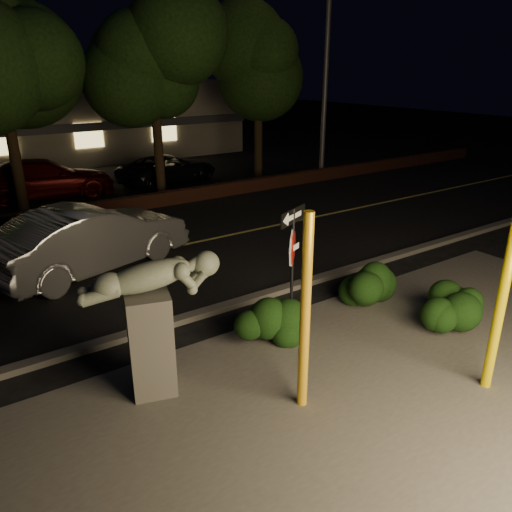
{
  "coord_description": "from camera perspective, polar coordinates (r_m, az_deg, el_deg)",
  "views": [
    {
      "loc": [
        -5.32,
        -5.23,
        4.8
      ],
      "look_at": [
        -0.6,
        1.67,
        1.6
      ],
      "focal_mm": 35.0,
      "sensor_mm": 36.0,
      "label": 1
    }
  ],
  "objects": [
    {
      "name": "streetlight",
      "position": [
        23.02,
        7.67,
        25.82
      ],
      "size": [
        1.69,
        0.68,
        11.47
      ],
      "rotation": [
        0.0,
        0.0,
        -0.24
      ],
      "color": "#4E4E53",
      "rests_on": "ground"
    },
    {
      "name": "parking_lot",
      "position": [
        23.35,
        -20.69,
        7.76
      ],
      "size": [
        40.0,
        12.0,
        0.01
      ],
      "primitive_type": "cube",
      "color": "black",
      "rests_on": "ground"
    },
    {
      "name": "tree_far_d",
      "position": [
        22.54,
        0.28,
        22.52
      ],
      "size": [
        4.4,
        4.4,
        7.42
      ],
      "color": "black",
      "rests_on": "ground"
    },
    {
      "name": "lane_marking",
      "position": [
        14.17,
        -10.25,
        0.87
      ],
      "size": [
        80.0,
        0.12,
        0.0
      ],
      "primitive_type": "cube",
      "color": "#C9B650",
      "rests_on": "road"
    },
    {
      "name": "hedge_center",
      "position": [
        9.21,
        2.22,
        -7.27
      ],
      "size": [
        1.91,
        1.44,
        0.9
      ],
      "primitive_type": "ellipsoid",
      "rotation": [
        0.0,
        0.0,
        -0.42
      ],
      "color": "black",
      "rests_on": "ground"
    },
    {
      "name": "signpost",
      "position": [
        8.84,
        4.21,
        0.89
      ],
      "size": [
        0.79,
        0.36,
        2.5
      ],
      "rotation": [
        0.0,
        0.0,
        0.41
      ],
      "color": "black",
      "rests_on": "ground"
    },
    {
      "name": "brick_wall",
      "position": [
        17.95,
        -16.09,
        5.43
      ],
      "size": [
        40.0,
        0.35,
        0.5
      ],
      "primitive_type": "cube",
      "color": "#4E2519",
      "rests_on": "ground"
    },
    {
      "name": "hedge_right",
      "position": [
        10.83,
        12.78,
        -2.81
      ],
      "size": [
        1.74,
        1.11,
        1.07
      ],
      "primitive_type": "ellipsoid",
      "rotation": [
        0.0,
        0.0,
        -0.15
      ],
      "color": "black",
      "rests_on": "ground"
    },
    {
      "name": "parked_car_darkred",
      "position": [
        20.92,
        -23.04,
        8.1
      ],
      "size": [
        5.32,
        2.66,
        1.48
      ],
      "primitive_type": "imported",
      "rotation": [
        0.0,
        0.0,
        1.45
      ],
      "color": "#460707",
      "rests_on": "ground"
    },
    {
      "name": "road",
      "position": [
        14.17,
        -10.25,
        0.82
      ],
      "size": [
        80.0,
        8.0,
        0.01
      ],
      "primitive_type": "cube",
      "color": "black",
      "rests_on": "ground"
    },
    {
      "name": "building",
      "position": [
        30.81,
        -25.11,
        13.84
      ],
      "size": [
        22.0,
        10.2,
        4.0
      ],
      "color": "#726D5B",
      "rests_on": "ground"
    },
    {
      "name": "tree_far_c",
      "position": [
        19.67,
        -11.92,
        23.05
      ],
      "size": [
        4.8,
        4.8,
        7.84
      ],
      "color": "black",
      "rests_on": "ground"
    },
    {
      "name": "sculpture",
      "position": [
        7.62,
        -11.94,
        -6.24
      ],
      "size": [
        2.08,
        1.09,
        2.23
      ],
      "rotation": [
        0.0,
        0.0,
        -0.29
      ],
      "color": "#4C4944",
      "rests_on": "ground"
    },
    {
      "name": "yellow_pole_left",
      "position": [
        7.1,
        5.63,
        -6.72
      ],
      "size": [
        0.15,
        0.15,
        3.03
      ],
      "primitive_type": "cylinder",
      "color": "yellow",
      "rests_on": "ground"
    },
    {
      "name": "ground",
      "position": [
        16.83,
        -14.55,
        3.69
      ],
      "size": [
        90.0,
        90.0,
        0.0
      ],
      "primitive_type": "plane",
      "color": "black",
      "rests_on": "ground"
    },
    {
      "name": "patio",
      "position": [
        8.32,
        14.43,
        -14.99
      ],
      "size": [
        14.0,
        6.0,
        0.02
      ],
      "primitive_type": "cube",
      "color": "#4C4944",
      "rests_on": "ground"
    },
    {
      "name": "silver_sedan",
      "position": [
        12.93,
        -18.37,
        1.92
      ],
      "size": [
        5.27,
        3.1,
        1.64
      ],
      "primitive_type": "imported",
      "rotation": [
        0.0,
        0.0,
        1.86
      ],
      "color": "#ADAEB2",
      "rests_on": "ground"
    },
    {
      "name": "parked_car_dark",
      "position": [
        22.19,
        -9.98,
        9.76
      ],
      "size": [
        4.75,
        2.95,
        1.23
      ],
      "primitive_type": "imported",
      "rotation": [
        0.0,
        0.0,
        1.79
      ],
      "color": "black",
      "rests_on": "ground"
    },
    {
      "name": "hedge_far_right",
      "position": [
        10.44,
        21.35,
        -4.97
      ],
      "size": [
        1.61,
        1.23,
        0.99
      ],
      "primitive_type": "ellipsoid",
      "rotation": [
        0.0,
        0.0,
        0.27
      ],
      "color": "black",
      "rests_on": "ground"
    },
    {
      "name": "curb",
      "position": [
        10.81,
        -1.08,
        -5.07
      ],
      "size": [
        80.0,
        0.25,
        0.12
      ],
      "primitive_type": "cube",
      "color": "#4C4944",
      "rests_on": "ground"
    },
    {
      "name": "yellow_pole_right",
      "position": [
        8.32,
        26.27,
        -4.53
      ],
      "size": [
        0.15,
        0.15,
        3.06
      ],
      "primitive_type": "cylinder",
      "color": "#FFE105",
      "rests_on": "ground"
    }
  ]
}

